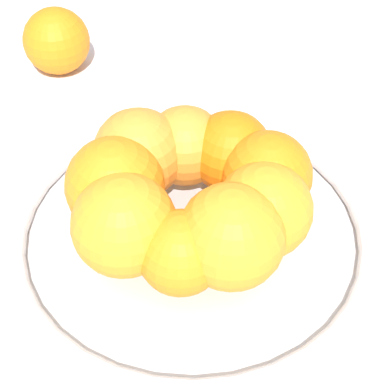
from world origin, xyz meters
The scene contains 4 objects.
ground_plane centered at (0.00, 0.00, 0.00)m, with size 4.00×4.00×0.00m, color silver.
fruit_bowl centered at (0.00, 0.00, 0.01)m, with size 0.30×0.30×0.03m.
orange_pile centered at (0.00, 0.00, 0.06)m, with size 0.20×0.19×0.08m.
stray_orange centered at (0.27, -0.14, 0.04)m, with size 0.07×0.07×0.07m, color orange.
Camera 1 is at (-0.19, 0.30, 0.42)m, focal length 60.00 mm.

